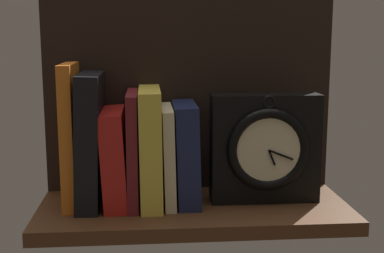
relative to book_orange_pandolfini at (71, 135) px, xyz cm
name	(u,v)px	position (x,y,z in cm)	size (l,w,h in cm)	color
ground_plane	(194,211)	(22.30, -2.32, -14.22)	(56.89, 23.77, 2.50)	#4C2D19
back_panel	(189,87)	(22.30, 8.96, 7.70)	(56.89, 1.20, 41.33)	black
book_orange_pandolfini	(71,135)	(0.00, 0.00, 0.00)	(2.31, 12.77, 25.94)	orange
book_black_skeptic	(90,140)	(3.47, 0.00, -0.89)	(4.04, 15.62, 24.16)	black
book_red_requiem	(115,157)	(7.87, 0.00, -4.24)	(4.16, 15.23, 17.47)	red
book_maroon_dawkins	(133,148)	(11.21, 0.00, -2.61)	(1.92, 15.70, 20.73)	maroon
book_yellow_seinlanguage	(151,146)	(14.42, 0.00, -2.33)	(3.91, 16.73, 21.29)	gold
book_cream_twain	(168,155)	(17.67, 0.00, -4.02)	(1.99, 14.38, 17.91)	beige
book_navy_bierce	(186,153)	(21.01, 0.00, -3.71)	(4.09, 13.69, 18.51)	#192147
framed_clock	(265,148)	(35.66, -1.35, -2.79)	(20.20, 6.65, 20.30)	black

